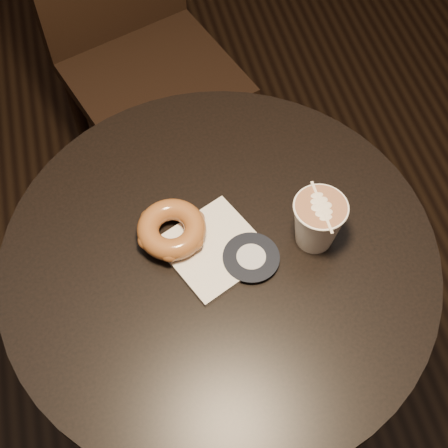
% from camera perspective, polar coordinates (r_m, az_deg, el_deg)
% --- Properties ---
extents(cafe_table, '(0.70, 0.70, 0.75)m').
position_cam_1_polar(cafe_table, '(1.17, -0.36, -7.45)').
color(cafe_table, black).
rests_on(cafe_table, ground).
extents(chair, '(0.51, 0.51, 1.01)m').
position_cam_1_polar(chair, '(1.65, -8.56, 17.74)').
color(chair, black).
rests_on(chair, ground).
extents(pastry_bag, '(0.19, 0.19, 0.01)m').
position_cam_1_polar(pastry_bag, '(0.99, -0.91, -2.26)').
color(pastry_bag, silver).
rests_on(pastry_bag, cafe_table).
extents(doughnut, '(0.11, 0.11, 0.04)m').
position_cam_1_polar(doughnut, '(0.99, -4.81, -0.48)').
color(doughnut, brown).
rests_on(doughnut, pastry_bag).
extents(latte_cup, '(0.08, 0.08, 0.09)m').
position_cam_1_polar(latte_cup, '(0.97, 8.52, 0.10)').
color(latte_cup, white).
rests_on(latte_cup, cafe_table).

